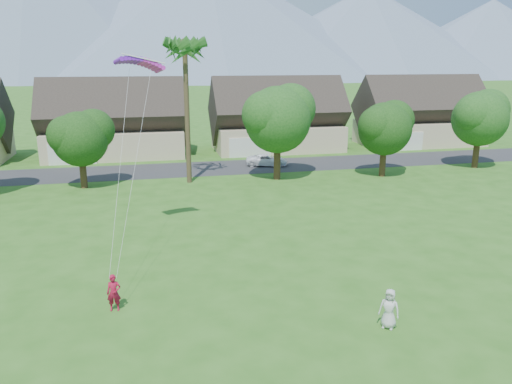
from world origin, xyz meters
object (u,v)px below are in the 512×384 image
object	(u,v)px
parked_car	(267,160)
watcher	(389,309)
parafoil_kite	(140,61)
kite_flyer	(114,293)

from	to	relation	value
parked_car	watcher	bearing A→B (deg)	-168.17
parked_car	parafoil_kite	size ratio (longest dim) A/B	1.46
kite_flyer	watcher	size ratio (longest dim) A/B	0.98
kite_flyer	parked_car	size ratio (longest dim) A/B	0.39
watcher	parked_car	distance (m)	32.58
kite_flyer	parafoil_kite	bearing A→B (deg)	82.40
parked_car	parafoil_kite	distance (m)	25.25
watcher	parked_car	xyz separation A→B (m)	(2.83, 32.45, -0.26)
watcher	parafoil_kite	size ratio (longest dim) A/B	0.58
kite_flyer	watcher	world-z (taller)	watcher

